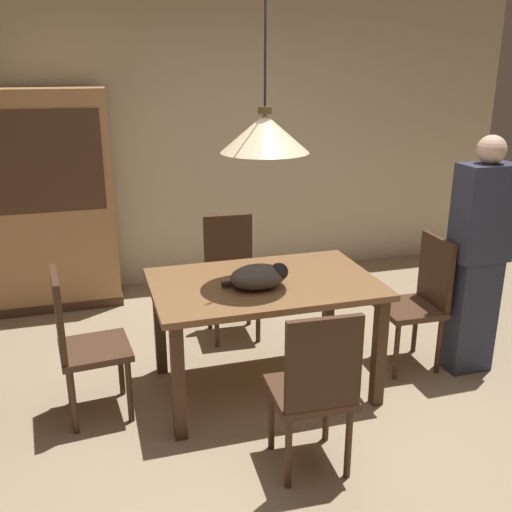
# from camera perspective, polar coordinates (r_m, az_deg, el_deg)

# --- Properties ---
(ground) EXTENTS (10.00, 10.00, 0.00)m
(ground) POSITION_cam_1_polar(r_m,az_deg,el_deg) (3.60, 3.20, -16.24)
(ground) COLOR #998466
(back_wall) EXTENTS (6.40, 0.10, 2.90)m
(back_wall) POSITION_cam_1_polar(r_m,az_deg,el_deg) (5.55, -5.94, 12.23)
(back_wall) COLOR beige
(back_wall) RESTS_ON ground
(dining_table) EXTENTS (1.40, 0.90, 0.75)m
(dining_table) POSITION_cam_1_polar(r_m,az_deg,el_deg) (3.67, 0.79, -3.94)
(dining_table) COLOR brown
(dining_table) RESTS_ON ground
(chair_right_side) EXTENTS (0.41, 0.41, 0.93)m
(chair_right_side) POSITION_cam_1_polar(r_m,az_deg,el_deg) (4.18, 15.77, -3.85)
(chair_right_side) COLOR #472D1E
(chair_right_side) RESTS_ON ground
(chair_far_back) EXTENTS (0.42, 0.42, 0.93)m
(chair_far_back) POSITION_cam_1_polar(r_m,az_deg,el_deg) (4.51, -2.49, -1.44)
(chair_far_back) COLOR #472D1E
(chair_far_back) RESTS_ON ground
(chair_near_front) EXTENTS (0.42, 0.42, 0.93)m
(chair_near_front) POSITION_cam_1_polar(r_m,az_deg,el_deg) (3.00, 5.83, -12.56)
(chair_near_front) COLOR #472D1E
(chair_near_front) RESTS_ON ground
(chair_left_side) EXTENTS (0.43, 0.43, 0.93)m
(chair_left_side) POSITION_cam_1_polar(r_m,az_deg,el_deg) (3.58, -16.84, -7.81)
(chair_left_side) COLOR #472D1E
(chair_left_side) RESTS_ON ground
(cat_sleeping) EXTENTS (0.39, 0.22, 0.16)m
(cat_sleeping) POSITION_cam_1_polar(r_m,az_deg,el_deg) (3.50, 0.36, -2.01)
(cat_sleeping) COLOR #4C4742
(cat_sleeping) RESTS_ON dining_table
(pendant_lamp) EXTENTS (0.52, 0.52, 1.30)m
(pendant_lamp) POSITION_cam_1_polar(r_m,az_deg,el_deg) (3.42, 0.87, 11.97)
(pendant_lamp) COLOR beige
(hutch_bookcase) EXTENTS (1.12, 0.45, 1.85)m
(hutch_bookcase) POSITION_cam_1_polar(r_m,az_deg,el_deg) (5.24, -19.81, 4.61)
(hutch_bookcase) COLOR #A87A4C
(hutch_bookcase) RESTS_ON ground
(person_standing) EXTENTS (0.36, 0.22, 1.62)m
(person_standing) POSITION_cam_1_polar(r_m,az_deg,el_deg) (4.13, 20.89, -0.16)
(person_standing) COLOR #2D3347
(person_standing) RESTS_ON ground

